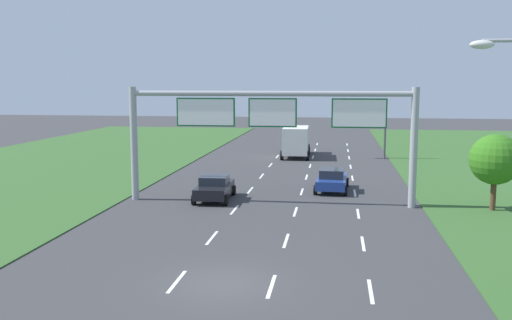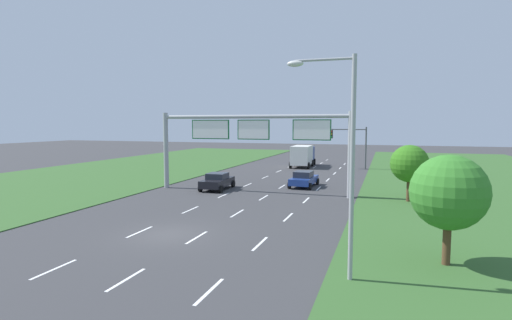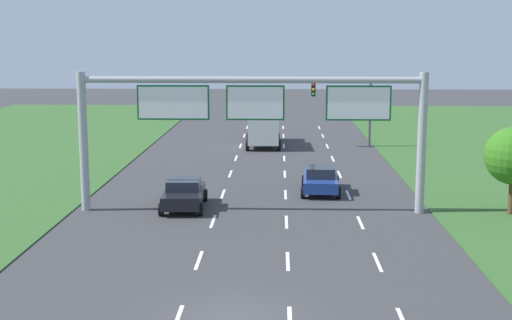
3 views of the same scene
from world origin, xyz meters
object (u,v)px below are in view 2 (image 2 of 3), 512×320
roadside_tree_mid (409,164)px  traffic_light_mast (351,140)px  roadside_tree_near (449,193)px  sign_gantry (253,136)px  street_lamp (342,148)px  car_near_red (217,181)px  box_truck (303,155)px  car_lead_silver (304,179)px

roadside_tree_mid → traffic_light_mast: bearing=105.9°
traffic_light_mast → roadside_tree_near: (7.03, -36.12, -0.74)m
roadside_tree_mid → sign_gantry: bearing=178.6°
street_lamp → car_near_red: bearing=125.8°
sign_gantry → traffic_light_mast: size_ratio=3.08×
roadside_tree_mid → car_near_red: bearing=176.8°
roadside_tree_near → roadside_tree_mid: roadside_tree_near is taller
box_truck → traffic_light_mast: (6.54, -0.67, 2.24)m
traffic_light_mast → roadside_tree_mid: (6.21, -21.86, -0.91)m
box_truck → car_near_red: bearing=-100.8°
car_lead_silver → sign_gantry: size_ratio=0.26×
sign_gantry → street_lamp: size_ratio=2.03×
sign_gantry → roadside_tree_near: (13.52, -14.58, -1.83)m
roadside_tree_near → traffic_light_mast: bearing=101.0°
car_lead_silver → street_lamp: street_lamp is taller
street_lamp → car_lead_silver: bearing=104.8°
car_near_red → street_lamp: (13.03, -18.08, 4.32)m
box_truck → roadside_tree_mid: 25.93m
sign_gantry → car_lead_silver: bearing=51.8°
roadside_tree_mid → car_lead_silver: bearing=151.7°
street_lamp → roadside_tree_near: size_ratio=1.80×
street_lamp → roadside_tree_near: bearing=35.6°
box_truck → sign_gantry: (0.05, -22.21, 3.33)m
street_lamp → box_truck: bearing=103.4°
car_near_red → traffic_light_mast: traffic_light_mast is taller
box_truck → roadside_tree_mid: roadside_tree_mid is taller
street_lamp → sign_gantry: bearing=118.3°
car_lead_silver → street_lamp: 23.25m
car_near_red → car_lead_silver: size_ratio=0.98×
car_near_red → traffic_light_mast: (10.10, 20.97, 3.10)m
car_near_red → traffic_light_mast: bearing=62.3°
roadside_tree_near → roadside_tree_mid: size_ratio=1.07×
box_truck → roadside_tree_mid: size_ratio=1.63×
sign_gantry → roadside_tree_mid: 12.87m
traffic_light_mast → sign_gantry: bearing=-106.8°
car_lead_silver → roadside_tree_near: (9.92, -19.17, 2.38)m
sign_gantry → roadside_tree_mid: sign_gantry is taller
car_near_red → car_lead_silver: 8.25m
sign_gantry → traffic_light_mast: 22.53m
box_truck → roadside_tree_near: bearing=-71.3°
car_near_red → roadside_tree_near: roadside_tree_near is taller
sign_gantry → roadside_tree_mid: size_ratio=3.93×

